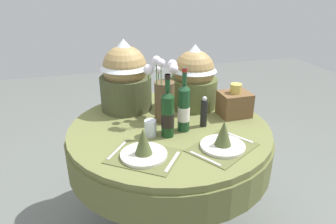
{
  "coord_description": "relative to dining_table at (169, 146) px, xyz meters",
  "views": [
    {
      "loc": [
        -0.48,
        -1.63,
        1.61
      ],
      "look_at": [
        0.0,
        0.03,
        0.85
      ],
      "focal_mm": 32.88,
      "sensor_mm": 36.0,
      "label": 1
    }
  ],
  "objects": [
    {
      "name": "place_setting_left",
      "position": [
        -0.22,
        -0.31,
        0.19
      ],
      "size": [
        0.43,
        0.41,
        0.16
      ],
      "color": "brown",
      "rests_on": "dining_table"
    },
    {
      "name": "wine_bottle_left",
      "position": [
        -0.05,
        -0.12,
        0.28
      ],
      "size": [
        0.07,
        0.07,
        0.37
      ],
      "color": "#143819",
      "rests_on": "dining_table"
    },
    {
      "name": "wine_bottle_right",
      "position": [
        0.06,
        -0.08,
        0.29
      ],
      "size": [
        0.07,
        0.07,
        0.38
      ],
      "color": "#194223",
      "rests_on": "dining_table"
    },
    {
      "name": "gift_tub_back_left",
      "position": [
        -0.21,
        0.36,
        0.39
      ],
      "size": [
        0.35,
        0.35,
        0.48
      ],
      "color": "#474C2D",
      "rests_on": "dining_table"
    },
    {
      "name": "gift_tub_back_right",
      "position": [
        0.25,
        0.26,
        0.37
      ],
      "size": [
        0.32,
        0.32,
        0.44
      ],
      "color": "#566033",
      "rests_on": "dining_table"
    },
    {
      "name": "dining_table",
      "position": [
        0.0,
        0.0,
        0.0
      ],
      "size": [
        1.25,
        1.25,
        0.77
      ],
      "color": "olive",
      "rests_on": "ground"
    },
    {
      "name": "pepper_mill",
      "position": [
        0.2,
        -0.06,
        0.23
      ],
      "size": [
        0.04,
        0.04,
        0.19
      ],
      "color": "black",
      "rests_on": "dining_table"
    },
    {
      "name": "place_setting_right",
      "position": [
        0.2,
        -0.33,
        0.19
      ],
      "size": [
        0.43,
        0.4,
        0.16
      ],
      "color": "brown",
      "rests_on": "dining_table"
    },
    {
      "name": "flower_vase",
      "position": [
        -0.01,
        0.09,
        0.32
      ],
      "size": [
        0.24,
        0.2,
        0.43
      ],
      "color": "brown",
      "rests_on": "dining_table"
    },
    {
      "name": "ground",
      "position": [
        0.0,
        0.0,
        -0.63
      ],
      "size": [
        8.0,
        8.0,
        0.0
      ],
      "primitive_type": "plane",
      "color": "slate"
    },
    {
      "name": "woven_basket_side_right",
      "position": [
        0.45,
        0.04,
        0.23
      ],
      "size": [
        0.19,
        0.16,
        0.22
      ],
      "color": "brown",
      "rests_on": "dining_table"
    },
    {
      "name": "tumbler_mid",
      "position": [
        -0.14,
        -0.09,
        0.19
      ],
      "size": [
        0.07,
        0.07,
        0.1
      ],
      "primitive_type": "cylinder",
      "color": "silver",
      "rests_on": "dining_table"
    }
  ]
}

